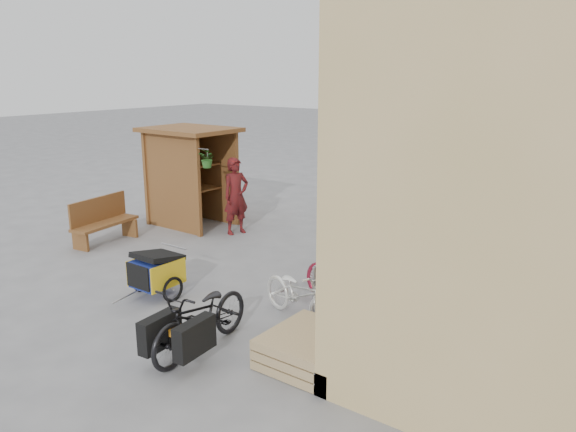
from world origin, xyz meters
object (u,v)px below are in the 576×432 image
Objects in this scene: pallet_stack at (309,348)px; bike_6 at (425,227)px; bike_5 at (413,239)px; cargo_bike at (200,318)px; bike_2 at (370,259)px; shopping_carts at (502,204)px; bike_1 at (345,279)px; bench at (103,220)px; bike_0 at (299,294)px; bike_3 at (381,250)px; person_kiosk at (236,196)px; kiosk at (188,163)px; bike_4 at (405,244)px; bike_7 at (439,224)px; child_trailer at (156,270)px.

bike_6 reaches higher than pallet_stack.
bike_5 is (-0.60, 4.50, 0.29)m from pallet_stack.
cargo_bike is 1.23× the size of bike_2.
cargo_bike is (-1.34, -8.96, -0.07)m from shopping_carts.
bench is at bearing 99.65° from bike_1.
cargo_bike reaches higher than bike_6.
bike_3 is at bearing 13.50° from bike_0.
bike_1 is (4.27, -2.18, -0.40)m from person_kiosk.
cargo_bike is at bearing -42.38° from kiosk.
bike_5 is at bearing -1.32° from bike_3.
bike_7 reaches higher than bike_4.
bike_0 is 0.93× the size of bike_3.
bench is 1.19× the size of child_trailer.
bike_5 is (0.74, 5.13, 0.01)m from cargo_bike.
bike_0 is at bearing -28.13° from kiosk.
bike_1 is 1.35m from bike_2.
bench is 1.00× the size of bike_5.
bike_7 reaches higher than pallet_stack.
bike_1 is at bearing 66.51° from cargo_bike.
pallet_stack is 0.62× the size of cargo_bike.
bench is at bearing 133.29° from bike_5.
kiosk is at bearing 94.76° from bike_2.
bike_6 is (-0.06, 2.12, -0.05)m from bike_3.
bike_0 is (5.44, -2.91, -1.11)m from kiosk.
cargo_bike reaches higher than bike_4.
child_trailer reaches higher than pallet_stack.
bike_6 reaches higher than bike_0.
bench is 6.57m from bike_4.
child_trailer is at bearing 121.01° from bike_0.
bench is 1.00× the size of bike_0.
kiosk is at bearing 132.52° from cargo_bike.
bike_6 reaches higher than bike_2.
child_trailer is 0.86× the size of bike_7.
cargo_bike is 4.85m from bike_4.
bike_2 is (4.00, -0.86, -0.48)m from person_kiosk.
bike_4 is at bearing 2.64° from bike_2.
child_trailer is 0.84× the size of bike_5.
shopping_carts is (6.68, 6.69, 0.04)m from bench.
bike_4 is at bearing 2.97° from kiosk.
bench is (-0.41, -2.23, -1.03)m from kiosk.
kiosk is 1.39× the size of person_kiosk.
cargo_bike is at bearing 169.89° from bike_1.
bike_6 is at bearing 11.86° from bike_1.
person_kiosk reaches higher than bike_5.
bike_0 is at bearing 131.08° from pallet_stack.
bike_0 is 3.55m from bike_5.
person_kiosk is 0.96× the size of bike_6.
person_kiosk is (-4.80, 3.97, 0.69)m from pallet_stack.
person_kiosk is 4.63m from bike_7.
bike_3 is at bearing 14.58° from bike_1.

